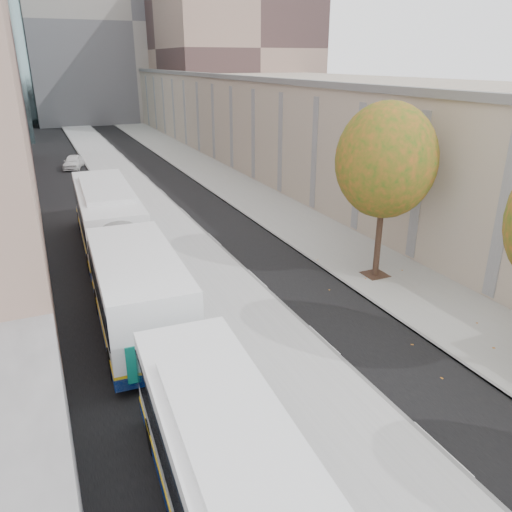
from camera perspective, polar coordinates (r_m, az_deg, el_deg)
bus_platform at (r=32.58m, az=-11.46°, el=4.16°), size 4.25×150.00×0.15m
sidewalk at (r=35.06m, az=1.41°, el=5.76°), size 4.75×150.00×0.08m
building_tan at (r=65.10m, az=-0.44°, el=16.61°), size 18.00×92.00×8.00m
building_far_block at (r=93.11m, az=-15.09°, el=24.19°), size 30.00×18.00×30.00m
tree_d at (r=22.73m, az=14.62°, el=10.49°), size 4.40×4.40×7.60m
bus_far at (r=23.86m, az=-15.53°, el=1.61°), size 3.54×19.27×3.20m
distant_car at (r=50.67m, az=-20.16°, el=10.07°), size 2.42×3.94×1.25m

